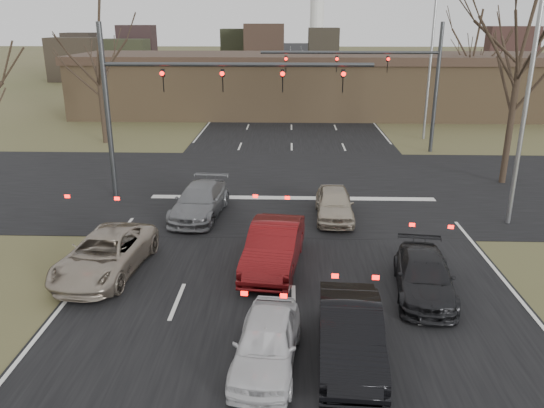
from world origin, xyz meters
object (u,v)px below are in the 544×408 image
at_px(mast_arm_near, 177,90).
at_px(mast_arm_far, 392,72).
at_px(car_black_hatch, 350,334).
at_px(car_grey_ahead, 200,201).
at_px(building, 314,84).
at_px(car_white_sedan, 267,342).
at_px(car_charcoal_sedan, 424,276).
at_px(car_silver_suv, 105,254).
at_px(car_silver_ahead, 334,204).
at_px(car_red_ahead, 274,246).
at_px(streetlight_right_near, 524,88).
at_px(streetlight_right_far, 428,59).

distance_m(mast_arm_near, mast_arm_far, 15.17).
bearing_deg(car_black_hatch, mast_arm_far, 80.98).
relative_size(mast_arm_far, car_grey_ahead, 2.39).
distance_m(mast_arm_far, car_black_hatch, 23.56).
relative_size(building, mast_arm_near, 3.50).
distance_m(car_white_sedan, car_charcoal_sedan, 6.00).
xyz_separation_m(car_silver_suv, car_silver_ahead, (8.02, 5.50, -0.01)).
bearing_deg(car_red_ahead, car_charcoal_sedan, -13.35).
distance_m(streetlight_right_near, car_charcoal_sedan, 9.33).
xyz_separation_m(mast_arm_near, car_grey_ahead, (1.23, -2.50, -4.40)).
height_order(mast_arm_far, car_charcoal_sedan, mast_arm_far).
relative_size(streetlight_right_near, car_silver_suv, 2.06).
distance_m(car_grey_ahead, car_red_ahead, 6.00).
height_order(car_grey_ahead, car_red_ahead, car_red_ahead).
height_order(streetlight_right_near, car_white_sedan, streetlight_right_near).
bearing_deg(mast_arm_near, streetlight_right_near, -12.05).
height_order(car_red_ahead, car_silver_ahead, car_red_ahead).
height_order(building, car_silver_suv, building).
height_order(car_white_sedan, car_silver_ahead, car_silver_ahead).
height_order(building, car_white_sedan, building).
bearing_deg(mast_arm_near, mast_arm_far, 41.22).
bearing_deg(car_charcoal_sedan, car_silver_suv, -178.86).
relative_size(car_white_sedan, car_red_ahead, 0.80).
distance_m(streetlight_right_near, car_grey_ahead, 13.74).
xyz_separation_m(car_charcoal_sedan, car_red_ahead, (-4.66, 1.75, 0.17)).
height_order(mast_arm_near, streetlight_right_far, streetlight_right_far).
height_order(streetlight_right_near, car_black_hatch, streetlight_right_near).
height_order(mast_arm_near, car_charcoal_sedan, mast_arm_near).
relative_size(streetlight_right_far, car_black_hatch, 2.31).
xyz_separation_m(building, car_white_sedan, (-2.68, -37.99, -2.03)).
distance_m(streetlight_right_far, car_red_ahead, 24.18).
relative_size(streetlight_right_far, car_grey_ahead, 2.15).
bearing_deg(mast_arm_near, car_silver_ahead, -20.44).
bearing_deg(building, car_black_hatch, -90.96).
relative_size(car_black_hatch, car_silver_ahead, 1.12).
bearing_deg(car_silver_suv, mast_arm_far, 61.46).
xyz_separation_m(building, car_silver_suv, (-8.25, -33.11, -1.99)).
height_order(streetlight_right_far, car_red_ahead, streetlight_right_far).
distance_m(car_silver_suv, car_grey_ahead, 6.05).
bearing_deg(car_grey_ahead, streetlight_right_far, 56.98).
bearing_deg(building, car_silver_ahead, -90.48).
xyz_separation_m(car_red_ahead, car_silver_ahead, (2.43, 4.88, -0.11)).
height_order(car_black_hatch, car_red_ahead, car_red_ahead).
distance_m(building, streetlight_right_far, 13.53).
bearing_deg(car_black_hatch, car_grey_ahead, 120.82).
bearing_deg(mast_arm_near, building, 73.87).
height_order(mast_arm_near, mast_arm_far, same).
distance_m(mast_arm_far, car_red_ahead, 19.25).
bearing_deg(building, car_charcoal_sedan, -86.66).
height_order(car_grey_ahead, car_silver_ahead, car_grey_ahead).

